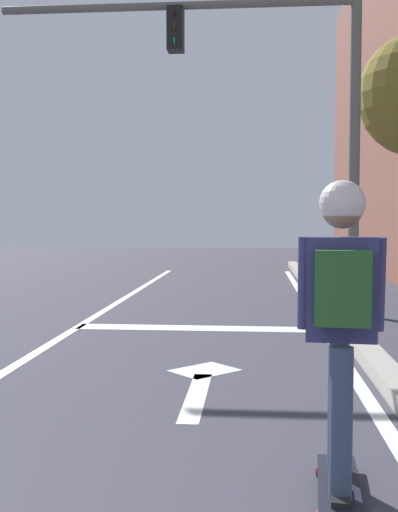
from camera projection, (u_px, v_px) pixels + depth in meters
The scene contains 9 objects.
lane_line_center at pixel (53, 342), 7.19m from camera, with size 0.12×20.00×0.01m, color silver.
lane_line_curbside at pixel (335, 347), 6.92m from camera, with size 0.12×20.00×0.01m, color silver.
stop_bar at pixel (205, 328), 8.12m from camera, with size 3.33×0.40×0.01m, color silver.
lane_arrow_stem at pixel (196, 396), 5.02m from camera, with size 0.16×1.40×0.01m, color silver.
lane_arrow_head at pixel (205, 370), 5.86m from camera, with size 0.56×0.44×0.01m, color silver.
curb_strip at pixel (358, 341), 6.89m from camera, with size 0.24×24.00×0.14m, color #A39E92.
skateboard at pixel (339, 486), 3.19m from camera, with size 0.28×0.80×0.07m.
skater at pixel (341, 298), 3.11m from camera, with size 0.43×0.59×1.53m.
traffic_signal_mast at pixel (266, 83), 9.34m from camera, with size 5.39×0.34×4.83m.
Camera 1 is at (2.07, -0.95, 1.41)m, focal length 44.25 mm.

